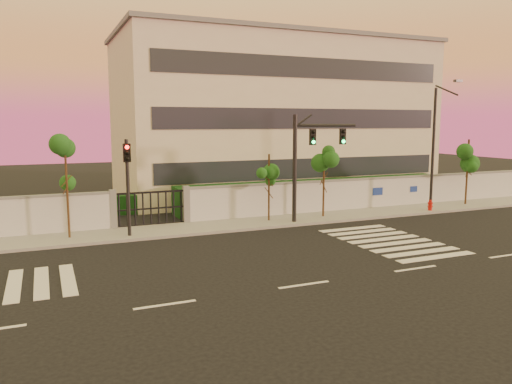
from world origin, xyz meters
TOP-DOWN VIEW (x-y plane):
  - ground at (0.00, 0.00)m, footprint 120.00×120.00m
  - sidewalk at (0.00, 10.50)m, footprint 60.00×3.00m
  - perimeter_wall at (0.10, 12.00)m, footprint 60.00×0.36m
  - hedge_row at (1.17, 14.74)m, footprint 41.00×4.25m
  - institutional_building at (9.00, 21.99)m, footprint 24.40×12.40m
  - road_markings at (-1.58, 3.76)m, footprint 57.00×7.62m
  - street_tree_c at (-7.29, 10.52)m, footprint 1.32×1.05m
  - street_tree_d at (3.49, 10.58)m, footprint 1.30×1.04m
  - street_tree_e at (7.05, 10.48)m, footprint 1.46×1.16m
  - street_tree_f at (18.44, 10.53)m, footprint 1.60×1.27m
  - traffic_signal_main at (5.44, 9.68)m, footprint 3.89×0.72m
  - traffic_signal_secondary at (-4.53, 9.76)m, footprint 0.38×0.36m
  - streetlight_east at (14.49, 9.44)m, footprint 0.49×1.98m
  - fire_hydrant at (14.35, 9.48)m, footprint 0.33×0.31m

SIDE VIEW (x-z plane):
  - ground at x=0.00m, z-range 0.00..0.00m
  - road_markings at x=-1.58m, z-range 0.00..0.02m
  - sidewalk at x=0.00m, z-range 0.00..0.15m
  - fire_hydrant at x=14.35m, z-range 0.00..0.84m
  - hedge_row at x=1.17m, z-range -0.08..1.72m
  - perimeter_wall at x=0.10m, z-range -0.03..2.17m
  - street_tree_d at x=3.49m, z-range 0.94..4.90m
  - street_tree_e at x=7.05m, z-range 1.00..5.25m
  - traffic_signal_secondary at x=-4.53m, z-range 0.66..5.59m
  - street_tree_f at x=18.44m, z-range 1.09..5.68m
  - street_tree_c at x=-7.29m, z-range 1.18..6.23m
  - traffic_signal_main at x=5.44m, z-range 0.81..6.98m
  - streetlight_east at x=14.49m, z-range 0.33..8.57m
  - institutional_building at x=9.00m, z-range 0.03..12.28m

